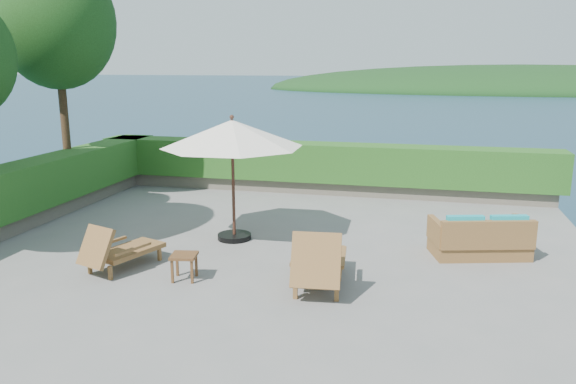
% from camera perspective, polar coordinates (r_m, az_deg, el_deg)
% --- Properties ---
extents(ground, '(12.00, 12.00, 0.00)m').
position_cam_1_polar(ground, '(10.10, -2.74, -6.99)').
color(ground, gray).
rests_on(ground, ground).
extents(foundation, '(12.00, 12.00, 3.00)m').
position_cam_1_polar(foundation, '(10.72, -2.65, -14.81)').
color(foundation, '#60574C').
rests_on(foundation, ocean).
extents(offshore_island, '(126.00, 57.60, 12.60)m').
position_cam_1_polar(offshore_island, '(150.91, 22.34, 9.51)').
color(offshore_island, black).
rests_on(offshore_island, ocean).
extents(planter_wall_far, '(12.00, 0.60, 0.36)m').
position_cam_1_polar(planter_wall_far, '(15.30, 3.11, 0.60)').
color(planter_wall_far, '#6C6656').
rests_on(planter_wall_far, ground).
extents(hedge_far, '(12.40, 0.90, 1.00)m').
position_cam_1_polar(hedge_far, '(15.17, 3.14, 3.07)').
color(hedge_far, '#134413').
rests_on(hedge_far, planter_wall_far).
extents(tree_far, '(2.80, 2.80, 6.03)m').
position_cam_1_polar(tree_far, '(15.10, -22.51, 15.65)').
color(tree_far, '#49321C').
rests_on(tree_far, ground).
extents(patio_umbrella, '(3.57, 3.57, 2.48)m').
position_cam_1_polar(patio_umbrella, '(10.90, -5.70, 5.80)').
color(patio_umbrella, black).
rests_on(patio_umbrella, ground).
extents(lounge_left, '(1.05, 1.58, 0.85)m').
position_cam_1_polar(lounge_left, '(10.00, -16.82, -5.62)').
color(lounge_left, olive).
rests_on(lounge_left, ground).
extents(lounge_right, '(0.91, 1.84, 1.02)m').
position_cam_1_polar(lounge_right, '(8.82, 3.16, -7.03)').
color(lounge_right, olive).
rests_on(lounge_right, ground).
extents(side_table, '(0.47, 0.47, 0.43)m').
position_cam_1_polar(side_table, '(9.28, -10.52, -6.69)').
color(side_table, brown).
rests_on(side_table, ground).
extents(wicker_loveseat, '(1.88, 1.29, 0.84)m').
position_cam_1_polar(wicker_loveseat, '(10.79, 18.96, -4.57)').
color(wicker_loveseat, olive).
rests_on(wicker_loveseat, ground).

